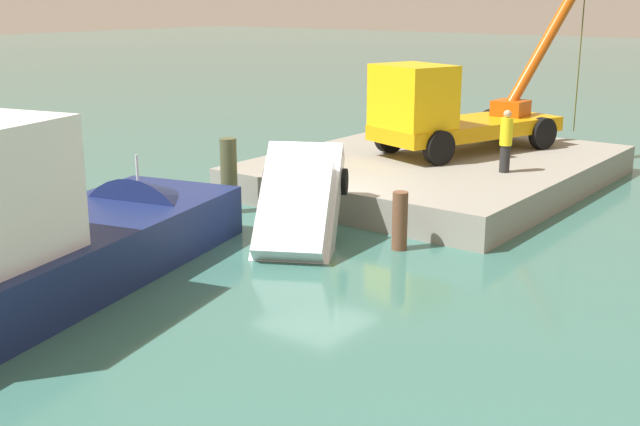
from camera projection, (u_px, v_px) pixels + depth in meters
name	position (u px, v px, depth m)	size (l,w,h in m)	color
ground	(316.00, 228.00, 19.82)	(200.00, 200.00, 0.00)	#386B60
dock	(437.00, 170.00, 24.38)	(10.91, 8.51, 0.86)	gray
crane_truck	(450.00, 110.00, 24.39)	(8.33, 4.13, 5.67)	orange
dock_worker	(506.00, 141.00, 21.88)	(0.34, 0.34, 1.72)	#242424
salvaged_car	(296.00, 225.00, 18.01)	(4.09, 3.39, 3.50)	silver
moored_yacht	(58.00, 264.00, 15.76)	(15.53, 6.72, 6.20)	navy
piling_near	(229.00, 176.00, 21.01)	(0.44, 0.44, 1.99)	#4C5132
piling_mid	(314.00, 194.00, 19.47)	(0.32, 0.32, 1.79)	brown
piling_far	(400.00, 221.00, 18.00)	(0.35, 0.35, 1.34)	brown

